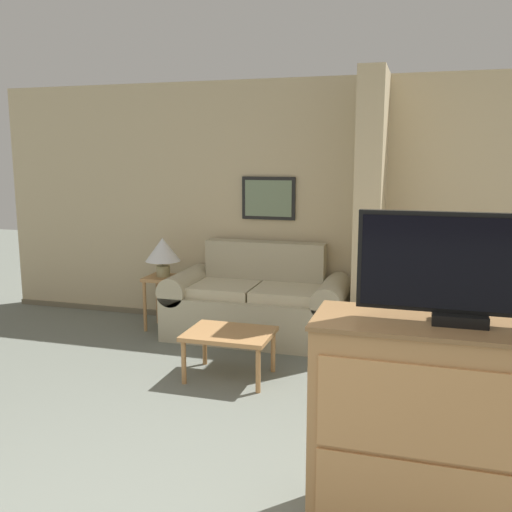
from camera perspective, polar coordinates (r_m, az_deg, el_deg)
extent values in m
cube|color=#CCB78E|center=(6.01, 4.96, 4.97)|extent=(7.13, 0.12, 2.60)
cube|color=#70644E|center=(6.18, 4.65, -6.90)|extent=(7.13, 0.02, 0.06)
cube|color=black|center=(6.01, 1.26, 5.79)|extent=(0.57, 0.02, 0.45)
cube|color=gray|center=(6.00, 1.22, 5.78)|extent=(0.50, 0.01, 0.38)
cube|color=#CCB78E|center=(5.50, 11.34, 4.35)|extent=(0.24, 0.70, 2.60)
cube|color=#B7AD8E|center=(5.80, 0.06, -6.03)|extent=(1.27, 0.84, 0.45)
cube|color=#B7AD8E|center=(5.99, 0.93, -0.89)|extent=(1.27, 0.20, 0.49)
cube|color=#B7AD8E|center=(6.05, -6.93, -5.42)|extent=(0.26, 0.84, 0.45)
cylinder|color=#B7AD8E|center=(5.98, -6.99, -2.83)|extent=(0.29, 0.84, 0.29)
cube|color=#B7AD8E|center=(5.64, 7.58, -6.58)|extent=(0.26, 0.84, 0.45)
cylinder|color=#B7AD8E|center=(5.56, 7.65, -3.82)|extent=(0.29, 0.84, 0.29)
cube|color=beige|center=(5.78, -3.11, -3.30)|extent=(0.61, 0.60, 0.10)
cube|color=beige|center=(5.60, 3.04, -3.73)|extent=(0.61, 0.60, 0.10)
cube|color=#B27F4C|center=(4.74, -2.67, -7.78)|extent=(0.70, 0.54, 0.04)
cylinder|color=#B27F4C|center=(4.71, -7.24, -10.51)|extent=(0.04, 0.04, 0.36)
cylinder|color=#B27F4C|center=(4.51, 0.21, -11.38)|extent=(0.04, 0.04, 0.36)
cylinder|color=#B27F4C|center=(5.11, -5.16, -8.82)|extent=(0.04, 0.04, 0.36)
cylinder|color=#B27F4C|center=(4.92, 1.72, -9.52)|extent=(0.04, 0.04, 0.36)
cube|color=#B27F4C|center=(6.10, -9.23, -2.19)|extent=(0.36, 0.36, 0.04)
cylinder|color=#B27F4C|center=(6.10, -11.06, -4.99)|extent=(0.04, 0.04, 0.53)
cylinder|color=#B27F4C|center=(5.97, -8.47, -5.24)|extent=(0.04, 0.04, 0.53)
cylinder|color=#B27F4C|center=(6.36, -9.80, -4.33)|extent=(0.04, 0.04, 0.53)
cylinder|color=#B27F4C|center=(6.23, -7.30, -4.55)|extent=(0.04, 0.04, 0.53)
cylinder|color=tan|center=(6.08, -9.25, -1.50)|extent=(0.14, 0.14, 0.11)
cylinder|color=tan|center=(6.07, -9.27, -0.74)|extent=(0.02, 0.02, 0.05)
cone|color=silver|center=(6.04, -9.31, 0.65)|extent=(0.37, 0.37, 0.25)
cube|color=#B27F4C|center=(2.94, 18.99, -16.72)|extent=(1.29, 0.47, 1.06)
cube|color=brown|center=(2.74, 19.63, -6.59)|extent=(1.31, 0.50, 0.02)
cube|color=tan|center=(2.63, 19.48, -14.93)|extent=(1.19, 0.01, 0.42)
cube|color=tan|center=(2.84, 18.91, -23.10)|extent=(1.19, 0.01, 0.42)
cube|color=black|center=(2.74, 19.68, -5.89)|extent=(0.24, 0.16, 0.05)
cube|color=black|center=(2.68, 19.99, -0.69)|extent=(0.92, 0.04, 0.45)
cube|color=black|center=(2.66, 20.02, -0.78)|extent=(0.88, 0.01, 0.41)
cube|color=#B27F4C|center=(5.05, 22.99, -11.40)|extent=(1.66, 2.12, 0.10)
cube|color=beige|center=(4.96, 23.20, -8.56)|extent=(1.62, 2.08, 0.43)
cube|color=white|center=(5.70, 22.39, -4.43)|extent=(1.50, 0.36, 0.10)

